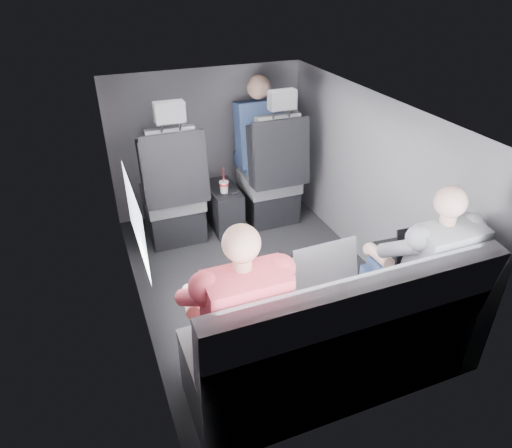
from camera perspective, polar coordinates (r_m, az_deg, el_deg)
name	(u,v)px	position (r m, az deg, el deg)	size (l,w,h in m)	color
floor	(260,280)	(3.56, 0.50, -7.07)	(2.60, 2.60, 0.00)	black
ceiling	(261,108)	(2.94, 0.63, 14.30)	(2.60, 2.60, 0.00)	#B2B2AD
panel_left	(130,228)	(3.01, -15.52, -0.46)	(0.02, 2.60, 1.35)	#56565B
panel_right	(370,183)	(3.59, 14.04, 4.97)	(0.02, 2.60, 1.35)	#56565B
panel_front	(208,143)	(4.32, -6.02, 10.09)	(1.80, 0.02, 1.35)	#56565B
panel_back	(364,324)	(2.26, 13.33, -12.03)	(1.80, 0.02, 1.35)	#56565B
side_window	(135,218)	(2.64, -14.85, 0.69)	(0.02, 0.75, 0.42)	white
seatbelt	(280,146)	(3.86, 3.06, 9.70)	(0.05, 0.01, 0.65)	black
front_seat_left	(174,198)	(3.93, -10.22, 3.21)	(0.52, 0.58, 1.26)	black
front_seat_right	(272,181)	(4.16, 1.95, 5.34)	(0.52, 0.58, 1.26)	black
center_console	(224,207)	(4.15, -4.04, 2.07)	(0.24, 0.48, 0.41)	black
rear_bench	(332,346)	(2.64, 9.48, -14.76)	(1.60, 0.57, 0.92)	#59585D
soda_cup	(224,187)	(3.93, -4.03, 4.65)	(0.08, 0.08, 0.24)	white
laptop_white	(237,295)	(2.43, -2.41, -8.86)	(0.33, 0.33, 0.22)	white
laptop_silver	(316,268)	(2.63, 7.54, -5.46)	(0.39, 0.35, 0.27)	#ABABB0
laptop_black	(410,248)	(2.94, 18.71, -2.82)	(0.37, 0.34, 0.25)	black
passenger_rear_left	(236,316)	(2.32, -2.53, -11.38)	(0.49, 0.61, 1.20)	#2E2F33
passenger_rear_right	(420,268)	(2.81, 19.80, -5.19)	(0.47, 0.60, 1.18)	navy
passenger_front_right	(259,135)	(4.24, 0.32, 11.04)	(0.42, 0.42, 0.87)	navy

